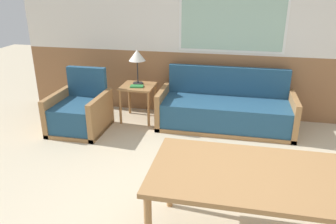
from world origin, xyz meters
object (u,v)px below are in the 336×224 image
couch (225,111)px  dining_table (272,182)px  table_lamp (137,57)px  side_table (138,92)px  armchair (80,113)px

couch → dining_table: couch is taller
table_lamp → dining_table: (1.90, -2.62, -0.36)m
couch → table_lamp: bearing=175.6°
side_table → table_lamp: size_ratio=1.06×
armchair → table_lamp: 1.26m
dining_table → couch: bearing=100.4°
couch → side_table: 1.43m
dining_table → side_table: bearing=126.5°
couch → side_table: size_ratio=3.50×
couch → table_lamp: table_lamp is taller
side_table → dining_table: bearing=-53.5°
armchair → dining_table: (2.63, -1.96, 0.41)m
armchair → table_lamp: size_ratio=1.63×
couch → armchair: armchair is taller
armchair → couch: bearing=10.4°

